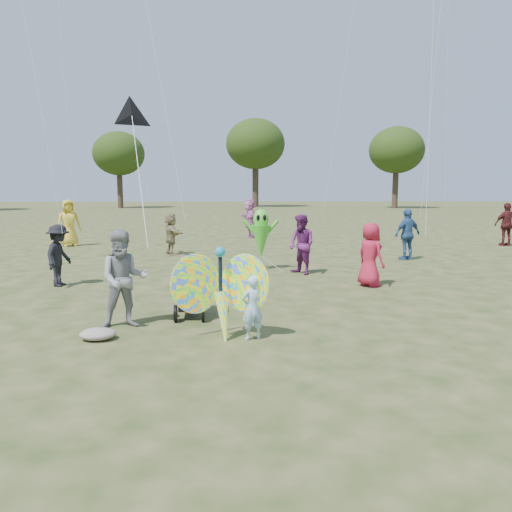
{
  "coord_description": "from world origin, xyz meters",
  "views": [
    {
      "loc": [
        -0.58,
        -7.47,
        2.33
      ],
      "look_at": [
        -0.2,
        1.5,
        1.1
      ],
      "focal_mm": 35.0,
      "sensor_mm": 36.0,
      "label": 1
    }
  ],
  "objects_px": {
    "crowd_c": "(407,234)",
    "crowd_a": "(370,255)",
    "crowd_b": "(59,255)",
    "crowd_d": "(171,234)",
    "child_girl": "(252,308)",
    "alien_kite": "(261,236)",
    "crowd_h": "(507,224)",
    "crowd_g": "(69,223)",
    "butterfly_kite": "(221,294)",
    "jogging_stroller": "(191,283)",
    "crowd_j": "(250,218)",
    "adult_man": "(124,279)",
    "crowd_e": "(302,245)"
  },
  "relations": [
    {
      "from": "crowd_g",
      "to": "butterfly_kite",
      "type": "xyz_separation_m",
      "value": [
        6.45,
        -12.72,
        -0.24
      ]
    },
    {
      "from": "crowd_g",
      "to": "jogging_stroller",
      "type": "relative_size",
      "value": 1.72
    },
    {
      "from": "crowd_d",
      "to": "alien_kite",
      "type": "bearing_deg",
      "value": -164.29
    },
    {
      "from": "crowd_j",
      "to": "jogging_stroller",
      "type": "bearing_deg",
      "value": -15.9
    },
    {
      "from": "crowd_c",
      "to": "crowd_d",
      "type": "relative_size",
      "value": 1.14
    },
    {
      "from": "crowd_a",
      "to": "crowd_e",
      "type": "relative_size",
      "value": 0.93
    },
    {
      "from": "jogging_stroller",
      "to": "butterfly_kite",
      "type": "distance_m",
      "value": 1.5
    },
    {
      "from": "crowd_j",
      "to": "butterfly_kite",
      "type": "height_order",
      "value": "crowd_j"
    },
    {
      "from": "crowd_h",
      "to": "jogging_stroller",
      "type": "xyz_separation_m",
      "value": [
        -11.76,
        -10.66,
        -0.26
      ]
    },
    {
      "from": "crowd_e",
      "to": "butterfly_kite",
      "type": "height_order",
      "value": "crowd_e"
    },
    {
      "from": "crowd_a",
      "to": "alien_kite",
      "type": "distance_m",
      "value": 3.55
    },
    {
      "from": "child_girl",
      "to": "crowd_h",
      "type": "height_order",
      "value": "crowd_h"
    },
    {
      "from": "crowd_a",
      "to": "alien_kite",
      "type": "height_order",
      "value": "alien_kite"
    },
    {
      "from": "crowd_e",
      "to": "jogging_stroller",
      "type": "xyz_separation_m",
      "value": [
        -2.6,
        -4.35,
        -0.2
      ]
    },
    {
      "from": "crowd_h",
      "to": "jogging_stroller",
      "type": "bearing_deg",
      "value": 39.28
    },
    {
      "from": "crowd_g",
      "to": "butterfly_kite",
      "type": "height_order",
      "value": "crowd_g"
    },
    {
      "from": "crowd_j",
      "to": "crowd_g",
      "type": "bearing_deg",
      "value": -76.36
    },
    {
      "from": "crowd_j",
      "to": "butterfly_kite",
      "type": "xyz_separation_m",
      "value": [
        -0.91,
        -15.95,
        -0.23
      ]
    },
    {
      "from": "crowd_d",
      "to": "crowd_h",
      "type": "xyz_separation_m",
      "value": [
        13.19,
        2.09,
        0.14
      ]
    },
    {
      "from": "crowd_d",
      "to": "alien_kite",
      "type": "distance_m",
      "value": 4.53
    },
    {
      "from": "crowd_e",
      "to": "crowd_a",
      "type": "bearing_deg",
      "value": 5.44
    },
    {
      "from": "adult_man",
      "to": "crowd_g",
      "type": "bearing_deg",
      "value": 98.39
    },
    {
      "from": "crowd_d",
      "to": "butterfly_kite",
      "type": "height_order",
      "value": "crowd_d"
    },
    {
      "from": "crowd_h",
      "to": "butterfly_kite",
      "type": "height_order",
      "value": "crowd_h"
    },
    {
      "from": "crowd_c",
      "to": "crowd_e",
      "type": "height_order",
      "value": "crowd_c"
    },
    {
      "from": "butterfly_kite",
      "to": "crowd_h",
      "type": "bearing_deg",
      "value": 47.14
    },
    {
      "from": "crowd_g",
      "to": "alien_kite",
      "type": "relative_size",
      "value": 1.08
    },
    {
      "from": "child_girl",
      "to": "crowd_c",
      "type": "bearing_deg",
      "value": -146.19
    },
    {
      "from": "child_girl",
      "to": "crowd_j",
      "type": "xyz_separation_m",
      "value": [
        0.44,
        16.02,
        0.43
      ]
    },
    {
      "from": "adult_man",
      "to": "butterfly_kite",
      "type": "height_order",
      "value": "adult_man"
    },
    {
      "from": "crowd_c",
      "to": "crowd_h",
      "type": "xyz_separation_m",
      "value": [
        5.35,
        3.69,
        0.04
      ]
    },
    {
      "from": "crowd_c",
      "to": "crowd_j",
      "type": "height_order",
      "value": "crowd_j"
    },
    {
      "from": "crowd_a",
      "to": "crowd_d",
      "type": "xyz_separation_m",
      "value": [
        -5.45,
        5.94,
        -0.02
      ]
    },
    {
      "from": "crowd_g",
      "to": "alien_kite",
      "type": "bearing_deg",
      "value": -66.72
    },
    {
      "from": "crowd_d",
      "to": "crowd_g",
      "type": "xyz_separation_m",
      "value": [
        -4.42,
        2.77,
        0.2
      ]
    },
    {
      "from": "crowd_c",
      "to": "crowd_a",
      "type": "bearing_deg",
      "value": 37.43
    },
    {
      "from": "crowd_c",
      "to": "alien_kite",
      "type": "relative_size",
      "value": 0.96
    },
    {
      "from": "crowd_d",
      "to": "adult_man",
      "type": "bearing_deg",
      "value": 156.81
    },
    {
      "from": "crowd_h",
      "to": "butterfly_kite",
      "type": "distance_m",
      "value": 16.42
    },
    {
      "from": "butterfly_kite",
      "to": "crowd_c",
      "type": "bearing_deg",
      "value": 55.1
    },
    {
      "from": "crowd_d",
      "to": "child_girl",
      "type": "bearing_deg",
      "value": 168.44
    },
    {
      "from": "child_girl",
      "to": "alien_kite",
      "type": "height_order",
      "value": "alien_kite"
    },
    {
      "from": "crowd_b",
      "to": "jogging_stroller",
      "type": "relative_size",
      "value": 1.35
    },
    {
      "from": "crowd_b",
      "to": "crowd_h",
      "type": "xyz_separation_m",
      "value": [
        15.14,
        7.68,
        0.14
      ]
    },
    {
      "from": "crowd_d",
      "to": "crowd_h",
      "type": "bearing_deg",
      "value": -106.59
    },
    {
      "from": "child_girl",
      "to": "crowd_c",
      "type": "height_order",
      "value": "crowd_c"
    },
    {
      "from": "adult_man",
      "to": "crowd_d",
      "type": "bearing_deg",
      "value": 79.0
    },
    {
      "from": "crowd_g",
      "to": "butterfly_kite",
      "type": "distance_m",
      "value": 14.27
    },
    {
      "from": "child_girl",
      "to": "butterfly_kite",
      "type": "xyz_separation_m",
      "value": [
        -0.48,
        0.08,
        0.2
      ]
    },
    {
      "from": "crowd_b",
      "to": "crowd_c",
      "type": "distance_m",
      "value": 10.57
    }
  ]
}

